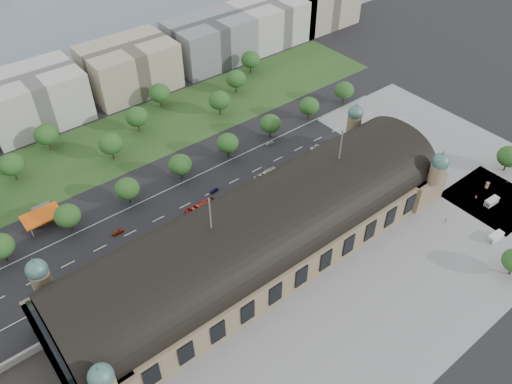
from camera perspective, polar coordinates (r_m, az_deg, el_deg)
ground at (r=178.48m, az=0.67°, el=-6.99°), size 900.00×900.00×0.00m
station at (r=170.93m, az=0.70°, el=-4.71°), size 150.00×48.40×44.30m
plaza_south at (r=165.43m, az=13.46°, el=-14.12°), size 190.00×48.00×0.12m
plaza_east at (r=240.88m, az=20.13°, el=4.94°), size 56.00×100.00×0.12m
road_slab at (r=193.96m, az=-11.09°, el=-3.05°), size 260.00×26.00×0.10m
grass_belt at (r=235.48m, az=-16.76°, el=4.91°), size 300.00×45.00×0.10m
petrol_station at (r=205.00m, az=-23.23°, el=-2.24°), size 14.00×13.00×5.05m
office_3 at (r=259.12m, az=-24.11°, el=9.70°), size 45.00×32.00×24.00m
office_4 at (r=272.39m, az=-14.27°, el=13.65°), size 45.00×32.00×24.00m
office_5 at (r=293.68m, az=-5.34°, el=16.81°), size 45.00×32.00×24.00m
office_6 at (r=318.39m, az=1.71°, el=18.97°), size 45.00×32.00×24.00m
office_7 at (r=343.82m, az=7.18°, el=20.42°), size 45.00×32.00×24.00m
tree_row_2 at (r=191.64m, az=-27.22°, el=-5.53°), size 9.60×9.60×11.52m
tree_row_3 at (r=193.58m, az=-20.75°, el=-2.54°), size 9.60×9.60×11.52m
tree_row_4 at (r=198.42m, az=-14.52°, el=0.39°), size 9.60×9.60×11.52m
tree_row_5 at (r=205.95m, az=-8.67°, el=3.13°), size 9.60×9.60×11.52m
tree_row_6 at (r=215.91m, az=-3.26°, el=5.62°), size 9.60×9.60×11.52m
tree_row_7 at (r=227.97m, az=1.66°, el=7.83°), size 9.60×9.60×11.52m
tree_row_8 at (r=241.82m, az=6.09°, el=9.75°), size 9.60×9.60×11.52m
tree_row_9 at (r=257.16m, az=10.06°, el=11.40°), size 9.60×9.60×11.52m
tree_belt_4 at (r=225.63m, az=-26.17°, el=2.83°), size 10.40×10.40×12.48m
tree_belt_5 at (r=238.12m, az=-22.87°, el=6.07°), size 10.40×10.40×12.48m
tree_belt_6 at (r=222.84m, az=-16.28°, el=5.31°), size 10.40×10.40×12.48m
tree_belt_7 at (r=237.93m, az=-13.47°, el=8.38°), size 10.40×10.40×12.48m
tree_belt_8 at (r=254.11m, az=-10.97°, el=11.05°), size 10.40×10.40×12.48m
tree_belt_9 at (r=244.32m, az=-4.21°, el=10.41°), size 10.40×10.40×12.48m
tree_belt_10 at (r=262.32m, az=-2.30°, el=12.81°), size 10.40×10.40×12.48m
tree_belt_11 at (r=280.96m, az=-0.62°, el=14.89°), size 10.40×10.40×12.48m
tree_plaza_ne at (r=233.05m, az=26.98°, el=3.63°), size 10.00×10.00×11.69m
traffic_car_2 at (r=181.87m, az=-18.82°, el=-8.50°), size 5.23×2.86×1.39m
traffic_car_3 at (r=191.58m, az=-15.51°, el=-4.41°), size 4.69×1.99×1.35m
traffic_car_4 at (r=202.08m, az=-4.86°, el=0.16°), size 4.16×1.78×1.40m
traffic_car_5 at (r=227.07m, az=1.59°, el=5.62°), size 4.54×2.10×1.44m
traffic_car_6 at (r=225.92m, az=6.75°, el=5.09°), size 5.19×2.70×1.40m
parked_car_0 at (r=176.65m, az=-22.87°, el=-11.96°), size 4.38×3.47×1.40m
parked_car_1 at (r=177.64m, az=-17.76°, el=-9.71°), size 5.42×4.67×1.38m
parked_car_2 at (r=174.25m, az=-20.79°, el=-12.05°), size 5.92×5.04×1.63m
parked_car_3 at (r=174.43m, az=-20.04°, el=-11.68°), size 5.00×4.53×1.65m
parked_car_4 at (r=180.42m, az=-13.98°, el=-7.61°), size 4.80×3.91×1.54m
parked_car_5 at (r=180.59m, az=-13.81°, el=-7.54°), size 5.56×4.20×1.40m
parked_car_6 at (r=179.00m, az=-11.97°, el=-7.68°), size 5.37×4.80×1.50m
bus_west at (r=193.36m, az=-6.33°, el=-1.82°), size 13.04×3.40×3.61m
bus_mid at (r=190.79m, az=-6.66°, el=-2.70°), size 11.03×3.35×3.03m
bus_east at (r=207.26m, az=1.23°, el=1.94°), size 12.53×3.05×3.48m
van_east at (r=216.06m, az=25.27°, el=-1.04°), size 6.42×2.82×2.73m
van_south at (r=201.55m, az=25.63°, el=-4.69°), size 6.52×3.04×2.74m
advertising_column at (r=223.43m, az=24.91°, el=0.70°), size 1.51×1.51×2.86m
pedestrian_0 at (r=201.50m, az=20.87°, el=-3.09°), size 0.98×0.61×1.92m
pedestrian_2 at (r=230.08m, az=26.78°, el=1.06°), size 0.84×0.93×1.67m
pedestrian_5 at (r=216.95m, az=23.85°, el=-0.50°), size 0.64×0.88×1.61m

